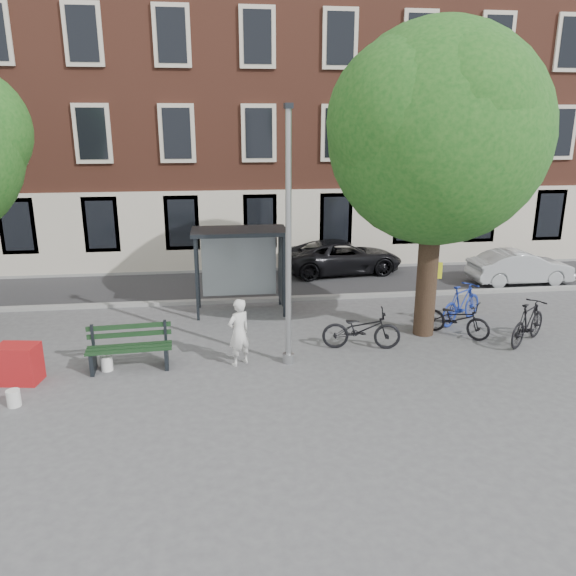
{
  "coord_description": "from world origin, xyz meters",
  "views": [
    {
      "loc": [
        -1.58,
        -12.67,
        5.73
      ],
      "look_at": [
        0.21,
        1.75,
        1.4
      ],
      "focal_mm": 35.0,
      "sensor_mm": 36.0,
      "label": 1
    }
  ],
  "objects_px": {
    "bike_b": "(461,304)",
    "red_stand": "(19,364)",
    "bus_shelter": "(252,251)",
    "bench": "(130,349)",
    "bike_c": "(456,319)",
    "bike_a": "(361,329)",
    "car_silver": "(520,267)",
    "painter": "(239,332)",
    "car_dark": "(342,256)",
    "bike_d": "(528,322)",
    "notice_sign": "(435,281)",
    "lamppost": "(288,253)"
  },
  "relations": [
    {
      "from": "bus_shelter",
      "to": "bench",
      "type": "xyz_separation_m",
      "value": [
        -3.21,
        -3.93,
        -1.45
      ]
    },
    {
      "from": "bus_shelter",
      "to": "bike_b",
      "type": "height_order",
      "value": "bus_shelter"
    },
    {
      "from": "notice_sign",
      "to": "car_silver",
      "type": "bearing_deg",
      "value": 50.38
    },
    {
      "from": "bike_c",
      "to": "red_stand",
      "type": "relative_size",
      "value": 2.11
    },
    {
      "from": "bus_shelter",
      "to": "bike_b",
      "type": "bearing_deg",
      "value": -17.3
    },
    {
      "from": "bike_b",
      "to": "red_stand",
      "type": "bearing_deg",
      "value": 67.27
    },
    {
      "from": "bike_b",
      "to": "bike_c",
      "type": "height_order",
      "value": "bike_b"
    },
    {
      "from": "bench",
      "to": "red_stand",
      "type": "distance_m",
      "value": 2.44
    },
    {
      "from": "bike_d",
      "to": "notice_sign",
      "type": "xyz_separation_m",
      "value": [
        -2.22,
        1.13,
        0.9
      ]
    },
    {
      "from": "bench",
      "to": "bike_c",
      "type": "xyz_separation_m",
      "value": [
        8.65,
        1.07,
        0.03
      ]
    },
    {
      "from": "bike_b",
      "to": "bench",
      "type": "bearing_deg",
      "value": 67.44
    },
    {
      "from": "car_dark",
      "to": "notice_sign",
      "type": "xyz_separation_m",
      "value": [
        1.12,
        -6.7,
        0.84
      ]
    },
    {
      "from": "bike_a",
      "to": "bike_d",
      "type": "height_order",
      "value": "bike_d"
    },
    {
      "from": "bike_c",
      "to": "bike_d",
      "type": "relative_size",
      "value": 0.97
    },
    {
      "from": "bike_c",
      "to": "notice_sign",
      "type": "distance_m",
      "value": 1.19
    },
    {
      "from": "bike_c",
      "to": "bus_shelter",
      "type": "bearing_deg",
      "value": 105.91
    },
    {
      "from": "bus_shelter",
      "to": "bench",
      "type": "distance_m",
      "value": 5.28
    },
    {
      "from": "car_dark",
      "to": "red_stand",
      "type": "bearing_deg",
      "value": 125.95
    },
    {
      "from": "bus_shelter",
      "to": "notice_sign",
      "type": "xyz_separation_m",
      "value": [
        4.89,
        -2.49,
        -0.43
      ]
    },
    {
      "from": "bike_a",
      "to": "bike_d",
      "type": "xyz_separation_m",
      "value": [
        4.5,
        -0.19,
        0.05
      ]
    },
    {
      "from": "bus_shelter",
      "to": "car_silver",
      "type": "height_order",
      "value": "bus_shelter"
    },
    {
      "from": "lamppost",
      "to": "bike_a",
      "type": "bearing_deg",
      "value": 18.58
    },
    {
      "from": "painter",
      "to": "car_dark",
      "type": "xyz_separation_m",
      "value": [
        4.37,
        8.26,
        -0.19
      ]
    },
    {
      "from": "lamppost",
      "to": "bike_b",
      "type": "xyz_separation_m",
      "value": [
        5.4,
        2.23,
        -2.19
      ]
    },
    {
      "from": "bike_a",
      "to": "car_dark",
      "type": "height_order",
      "value": "car_dark"
    },
    {
      "from": "bike_d",
      "to": "bike_b",
      "type": "bearing_deg",
      "value": -6.17
    },
    {
      "from": "bus_shelter",
      "to": "bike_c",
      "type": "bearing_deg",
      "value": -27.69
    },
    {
      "from": "bus_shelter",
      "to": "bike_c",
      "type": "xyz_separation_m",
      "value": [
        5.44,
        -2.86,
        -1.42
      ]
    },
    {
      "from": "bike_a",
      "to": "painter",
      "type": "bearing_deg",
      "value": 109.71
    },
    {
      "from": "bike_a",
      "to": "red_stand",
      "type": "height_order",
      "value": "bike_a"
    },
    {
      "from": "bike_b",
      "to": "bike_c",
      "type": "xyz_separation_m",
      "value": [
        -0.57,
        -0.98,
        -0.09
      ]
    },
    {
      "from": "bike_a",
      "to": "notice_sign",
      "type": "height_order",
      "value": "notice_sign"
    },
    {
      "from": "car_dark",
      "to": "car_silver",
      "type": "distance_m",
      "value": 6.55
    },
    {
      "from": "bike_b",
      "to": "car_dark",
      "type": "distance_m",
      "value": 6.48
    },
    {
      "from": "bench",
      "to": "bike_c",
      "type": "height_order",
      "value": "bench"
    },
    {
      "from": "lamppost",
      "to": "bike_d",
      "type": "relative_size",
      "value": 3.13
    },
    {
      "from": "bench",
      "to": "bike_b",
      "type": "relative_size",
      "value": 1.03
    },
    {
      "from": "bench",
      "to": "car_dark",
      "type": "relative_size",
      "value": 0.44
    },
    {
      "from": "bus_shelter",
      "to": "car_silver",
      "type": "xyz_separation_m",
      "value": [
        9.9,
        1.89,
        -1.31
      ]
    },
    {
      "from": "painter",
      "to": "notice_sign",
      "type": "distance_m",
      "value": 5.74
    },
    {
      "from": "bike_b",
      "to": "red_stand",
      "type": "relative_size",
      "value": 2.19
    },
    {
      "from": "bike_b",
      "to": "red_stand",
      "type": "distance_m",
      "value": 11.89
    },
    {
      "from": "bike_c",
      "to": "bike_d",
      "type": "xyz_separation_m",
      "value": [
        1.67,
        -0.77,
        0.09
      ]
    },
    {
      "from": "lamppost",
      "to": "bike_a",
      "type": "relative_size",
      "value": 3.0
    },
    {
      "from": "lamppost",
      "to": "notice_sign",
      "type": "bearing_deg",
      "value": 20.61
    },
    {
      "from": "bus_shelter",
      "to": "bike_a",
      "type": "relative_size",
      "value": 1.4
    },
    {
      "from": "bike_a",
      "to": "car_silver",
      "type": "relative_size",
      "value": 0.55
    },
    {
      "from": "car_silver",
      "to": "red_stand",
      "type": "distance_m",
      "value": 16.74
    },
    {
      "from": "bike_a",
      "to": "red_stand",
      "type": "bearing_deg",
      "value": 105.62
    },
    {
      "from": "bike_a",
      "to": "bike_b",
      "type": "relative_size",
      "value": 1.03
    }
  ]
}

